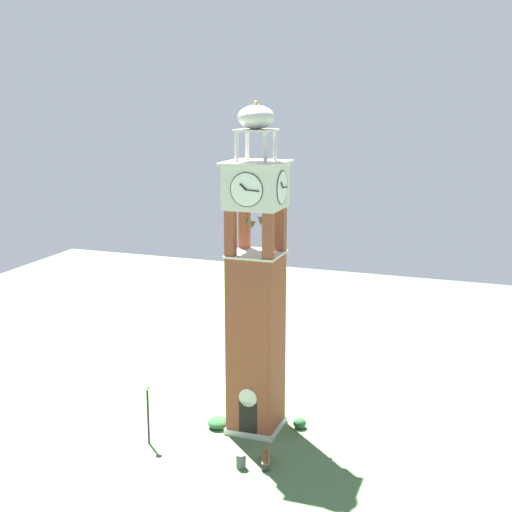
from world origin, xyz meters
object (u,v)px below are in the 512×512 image
at_px(park_bench, 266,456).
at_px(trash_bin, 241,461).
at_px(clock_tower, 256,299).
at_px(lamp_post, 148,403).

bearing_deg(park_bench, trash_bin, -145.64).
height_order(clock_tower, trash_bin, clock_tower).
distance_m(clock_tower, park_bench, 8.84).
bearing_deg(clock_tower, park_bench, -62.88).
height_order(clock_tower, lamp_post, clock_tower).
distance_m(park_bench, trash_bin, 1.43).
bearing_deg(trash_bin, park_bench, 34.36).
distance_m(park_bench, lamp_post, 7.48).
height_order(lamp_post, trash_bin, lamp_post).
xyz_separation_m(clock_tower, park_bench, (2.01, -3.93, -7.66)).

